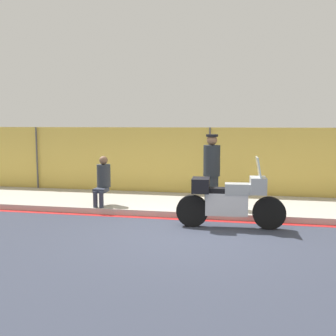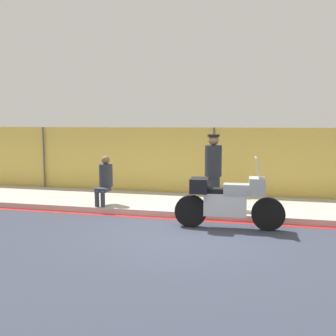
# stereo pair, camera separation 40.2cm
# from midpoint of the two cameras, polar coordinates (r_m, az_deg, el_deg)

# --- Properties ---
(ground_plane) EXTENTS (120.00, 120.00, 0.00)m
(ground_plane) POSITION_cam_midpoint_polar(r_m,az_deg,el_deg) (7.93, 4.59, -9.48)
(ground_plane) COLOR #333847
(sidewalk) EXTENTS (40.30, 2.52, 0.14)m
(sidewalk) POSITION_cam_midpoint_polar(r_m,az_deg,el_deg) (10.26, 6.79, -5.39)
(sidewalk) COLOR #ADA89E
(sidewalk) RESTS_ON ground_plane
(curb_paint_stripe) EXTENTS (40.30, 0.18, 0.01)m
(curb_paint_stripe) POSITION_cam_midpoint_polar(r_m,az_deg,el_deg) (8.98, 5.72, -7.56)
(curb_paint_stripe) COLOR red
(curb_paint_stripe) RESTS_ON ground_plane
(storefront_fence) EXTENTS (38.28, 0.17, 2.06)m
(storefront_fence) POSITION_cam_midpoint_polar(r_m,az_deg,el_deg) (11.44, 7.68, 0.69)
(storefront_fence) COLOR gold
(storefront_fence) RESTS_ON ground_plane
(motorcycle) EXTENTS (2.27, 0.58, 1.50)m
(motorcycle) POSITION_cam_midpoint_polar(r_m,az_deg,el_deg) (8.27, 10.08, -4.56)
(motorcycle) COLOR black
(motorcycle) RESTS_ON ground_plane
(officer_standing) EXTENTS (0.41, 0.41, 1.77)m
(officer_standing) POSITION_cam_midpoint_polar(r_m,az_deg,el_deg) (9.66, 7.75, -0.29)
(officer_standing) COLOR #1E2328
(officer_standing) RESTS_ON sidewalk
(person_seated_on_curb) EXTENTS (0.34, 0.62, 1.23)m
(person_seated_on_curb) POSITION_cam_midpoint_polar(r_m,az_deg,el_deg) (9.95, -8.00, -1.41)
(person_seated_on_curb) COLOR #2D3342
(person_seated_on_curb) RESTS_ON sidewalk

